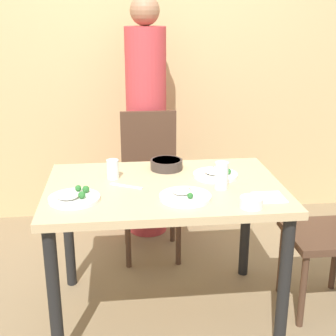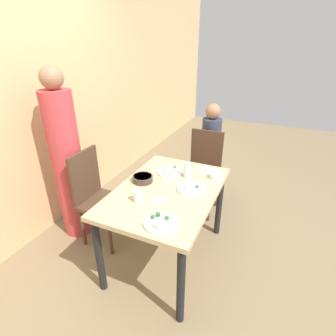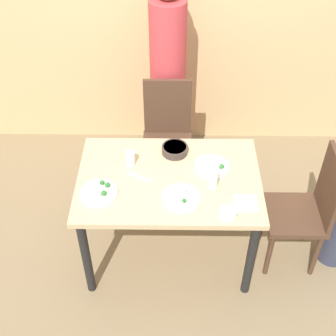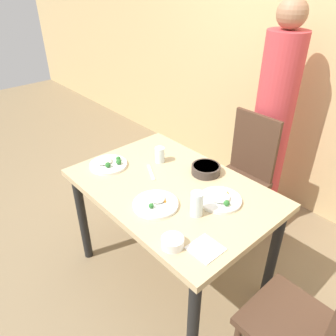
{
  "view_description": "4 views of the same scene",
  "coord_description": "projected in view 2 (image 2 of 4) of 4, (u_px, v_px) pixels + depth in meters",
  "views": [
    {
      "loc": [
        -0.23,
        -2.23,
        1.61
      ],
      "look_at": [
        0.02,
        0.05,
        0.84
      ],
      "focal_mm": 50.0,
      "sensor_mm": 36.0,
      "label": 1
    },
    {
      "loc": [
        -1.74,
        -0.78,
        1.91
      ],
      "look_at": [
        0.12,
        0.05,
        0.9
      ],
      "focal_mm": 28.0,
      "sensor_mm": 36.0,
      "label": 2
    },
    {
      "loc": [
        0.02,
        -2.22,
        2.89
      ],
      "look_at": [
        -0.01,
        -0.04,
        0.89
      ],
      "focal_mm": 50.0,
      "sensor_mm": 36.0,
      "label": 3
    },
    {
      "loc": [
        1.17,
        -1.08,
        1.88
      ],
      "look_at": [
        -0.01,
        -0.02,
        0.89
      ],
      "focal_mm": 35.0,
      "sensor_mm": 36.0,
      "label": 4
    }
  ],
  "objects": [
    {
      "name": "plate_noodles",
      "position": [
        170.0,
        171.0,
        2.49
      ],
      "size": [
        0.24,
        0.24,
        0.05
      ],
      "color": "white",
      "rests_on": "dining_table"
    },
    {
      "name": "napkin_folded",
      "position": [
        209.0,
        170.0,
        2.53
      ],
      "size": [
        0.14,
        0.14,
        0.01
      ],
      "color": "white",
      "rests_on": "dining_table"
    },
    {
      "name": "glass_water_short",
      "position": [
        187.0,
        170.0,
        2.39
      ],
      "size": [
        0.07,
        0.07,
        0.14
      ],
      "color": "silver",
      "rests_on": "dining_table"
    },
    {
      "name": "bowl_curry",
      "position": [
        143.0,
        178.0,
        2.33
      ],
      "size": [
        0.18,
        0.18,
        0.06
      ],
      "color": "#3D332D",
      "rests_on": "dining_table"
    },
    {
      "name": "ground_plane",
      "position": [
        167.0,
        256.0,
        2.56
      ],
      "size": [
        10.0,
        10.0,
        0.0
      ],
      "primitive_type": "plane",
      "color": "#847051"
    },
    {
      "name": "wall_back",
      "position": [
        29.0,
        104.0,
        2.48
      ],
      "size": [
        10.0,
        0.06,
        2.7
      ],
      "color": "tan",
      "rests_on": "ground_plane"
    },
    {
      "name": "chair_child_spot",
      "position": [
        203.0,
        170.0,
        3.09
      ],
      "size": [
        0.4,
        0.4,
        0.97
      ],
      "rotation": [
        0.0,
        0.0,
        -1.57
      ],
      "color": "#4C3323",
      "rests_on": "ground_plane"
    },
    {
      "name": "person_adult",
      "position": [
        68.0,
        163.0,
        2.57
      ],
      "size": [
        0.29,
        0.29,
        1.71
      ],
      "color": "#C63D42",
      "rests_on": "ground_plane"
    },
    {
      "name": "plate_rice_child",
      "position": [
        161.0,
        223.0,
        1.79
      ],
      "size": [
        0.24,
        0.24,
        0.05
      ],
      "color": "white",
      "rests_on": "dining_table"
    },
    {
      "name": "fork_steel",
      "position": [
        157.0,
        201.0,
        2.06
      ],
      "size": [
        0.17,
        0.1,
        0.01
      ],
      "color": "silver",
      "rests_on": "dining_table"
    },
    {
      "name": "dining_table",
      "position": [
        167.0,
        199.0,
        2.26
      ],
      "size": [
        1.21,
        0.82,
        0.76
      ],
      "color": "tan",
      "rests_on": "ground_plane"
    },
    {
      "name": "glass_water_tall",
      "position": [
        138.0,
        196.0,
        2.03
      ],
      "size": [
        0.06,
        0.06,
        0.1
      ],
      "color": "silver",
      "rests_on": "dining_table"
    },
    {
      "name": "bowl_rice_small",
      "position": [
        216.0,
        175.0,
        2.39
      ],
      "size": [
        0.11,
        0.11,
        0.05
      ],
      "color": "white",
      "rests_on": "dining_table"
    },
    {
      "name": "person_child",
      "position": [
        210.0,
        156.0,
        3.29
      ],
      "size": [
        0.23,
        0.23,
        1.24
      ],
      "color": "#33384C",
      "rests_on": "ground_plane"
    },
    {
      "name": "chair_adult_spot",
      "position": [
        97.0,
        195.0,
        2.59
      ],
      "size": [
        0.4,
        0.4,
        0.97
      ],
      "color": "#4C3323",
      "rests_on": "ground_plane"
    },
    {
      "name": "plate_rice_adult",
      "position": [
        191.0,
        188.0,
        2.21
      ],
      "size": [
        0.25,
        0.25,
        0.05
      ],
      "color": "white",
      "rests_on": "dining_table"
    }
  ]
}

